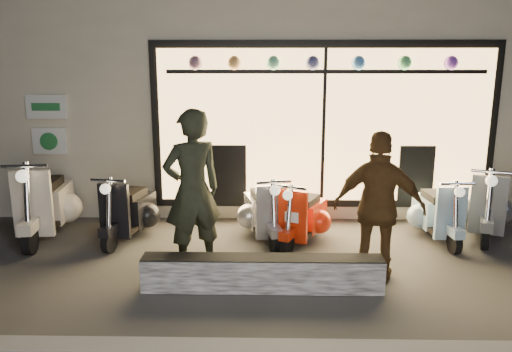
{
  "coord_description": "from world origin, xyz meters",
  "views": [
    {
      "loc": [
        -0.11,
        -5.93,
        2.56
      ],
      "look_at": [
        -0.24,
        0.6,
        1.05
      ],
      "focal_mm": 35.0,
      "sensor_mm": 36.0,
      "label": 1
    }
  ],
  "objects": [
    {
      "name": "woman",
      "position": [
        1.21,
        -0.34,
        0.9
      ],
      "size": [
        1.13,
        0.72,
        1.79
      ],
      "primitive_type": "imported",
      "rotation": [
        0.0,
        0.0,
        2.86
      ],
      "color": "#54361A",
      "rests_on": "ground"
    },
    {
      "name": "scooter_silver",
      "position": [
        -0.15,
        1.15,
        0.38
      ],
      "size": [
        0.63,
        1.35,
        0.96
      ],
      "rotation": [
        0.0,
        0.0,
        0.23
      ],
      "color": "black",
      "rests_on": "ground"
    },
    {
      "name": "ground",
      "position": [
        0.0,
        0.0,
        0.0
      ],
      "size": [
        40.0,
        40.0,
        0.0
      ],
      "primitive_type": "plane",
      "color": "#383533",
      "rests_on": "ground"
    },
    {
      "name": "scooter_blue",
      "position": [
        2.4,
        1.18,
        0.38
      ],
      "size": [
        0.48,
        1.32,
        0.94
      ],
      "rotation": [
        0.0,
        0.0,
        0.07
      ],
      "color": "black",
      "rests_on": "ground"
    },
    {
      "name": "shop_building",
      "position": [
        0.0,
        4.98,
        2.1
      ],
      "size": [
        10.2,
        6.23,
        4.2
      ],
      "color": "beige",
      "rests_on": "ground"
    },
    {
      "name": "scooter_grey",
      "position": [
        3.24,
        1.39,
        0.43
      ],
      "size": [
        0.84,
        1.46,
        1.06
      ],
      "rotation": [
        0.0,
        0.0,
        -0.39
      ],
      "color": "black",
      "rests_on": "ground"
    },
    {
      "name": "scooter_black",
      "position": [
        -2.11,
        1.14,
        0.39
      ],
      "size": [
        0.6,
        1.37,
        0.98
      ],
      "rotation": [
        0.0,
        0.0,
        -0.18
      ],
      "color": "black",
      "rests_on": "ground"
    },
    {
      "name": "scooter_red",
      "position": [
        0.46,
        0.99,
        0.37
      ],
      "size": [
        0.76,
        1.24,
        0.91
      ],
      "rotation": [
        0.0,
        0.0,
        -0.43
      ],
      "color": "black",
      "rests_on": "ground"
    },
    {
      "name": "scooter_cream",
      "position": [
        -3.39,
        1.21,
        0.47
      ],
      "size": [
        0.64,
        1.65,
        1.17
      ],
      "rotation": [
        0.0,
        0.0,
        0.11
      ],
      "color": "black",
      "rests_on": "ground"
    },
    {
      "name": "graffiti_barrier",
      "position": [
        -0.14,
        -0.65,
        0.2
      ],
      "size": [
        2.73,
        0.28,
        0.4
      ],
      "primitive_type": "cube",
      "color": "black",
      "rests_on": "ground"
    },
    {
      "name": "kerb",
      "position": [
        0.0,
        -2.0,
        0.06
      ],
      "size": [
        40.0,
        0.25,
        0.12
      ],
      "primitive_type": "cube",
      "color": "slate",
      "rests_on": "ground"
    },
    {
      "name": "man",
      "position": [
        -1.01,
        -0.03,
        1.01
      ],
      "size": [
        0.88,
        0.77,
        2.01
      ],
      "primitive_type": "imported",
      "rotation": [
        0.0,
        0.0,
        3.63
      ],
      "color": "black",
      "rests_on": "ground"
    }
  ]
}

